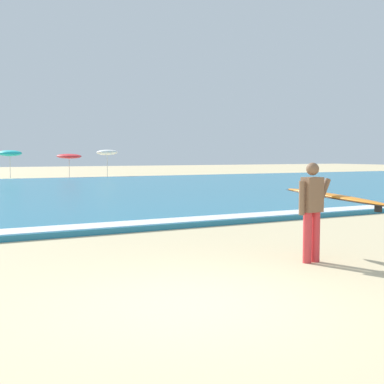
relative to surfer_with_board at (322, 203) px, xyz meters
name	(u,v)px	position (x,y,z in m)	size (l,w,h in m)	color
ground_plane	(198,305)	(-3.16, -1.25, -1.03)	(160.00, 160.00, 0.00)	beige
surf_foam	(65,228)	(-3.16, 5.25, -0.88)	(120.00, 0.92, 0.01)	white
surfer_with_board	(322,203)	(0.00, 0.00, 0.00)	(0.93, 2.57, 1.73)	red
beach_umbrella_5	(10,153)	(0.49, 37.27, 1.00)	(1.93, 1.93, 2.29)	beige
beach_umbrella_6	(69,156)	(4.82, 35.09, 0.76)	(2.02, 2.03, 2.03)	beige
beach_umbrella_7	(107,152)	(8.19, 35.33, 1.08)	(1.82, 1.84, 2.38)	beige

